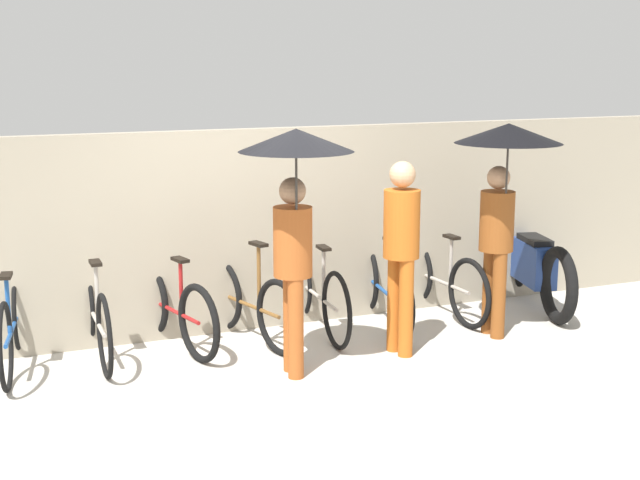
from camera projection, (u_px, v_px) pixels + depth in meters
ground_plane at (306, 392)px, 7.06m from camera, size 30.00×30.00×0.00m
back_wall at (235, 231)px, 8.49m from camera, size 13.24×0.12×1.95m
parked_bicycle_0 at (12, 326)px, 7.51m from camera, size 0.48×1.72×0.99m
parked_bicycle_1 at (95, 316)px, 7.80m from camera, size 0.44×1.77×1.09m
parked_bicycle_2 at (173, 309)px, 8.07m from camera, size 0.54×1.64×1.02m
parked_bicycle_3 at (249, 303)px, 8.26m from camera, size 0.56×1.65×1.01m
parked_bicycle_4 at (317, 293)px, 8.55m from camera, size 0.44×1.82×0.98m
parked_bicycle_5 at (383, 289)px, 8.78m from camera, size 0.48×1.77×0.99m
parked_bicycle_6 at (440, 280)px, 9.11m from camera, size 0.44×1.74×1.05m
pedestrian_leading at (295, 189)px, 7.06m from camera, size 0.91×0.91×2.06m
pedestrian_center at (401, 242)px, 7.78m from camera, size 0.32×0.32×1.73m
pedestrian_trailing at (504, 172)px, 8.10m from camera, size 0.97×0.97×2.02m
motorcycle at (534, 267)px, 9.43m from camera, size 0.77×2.04×0.96m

